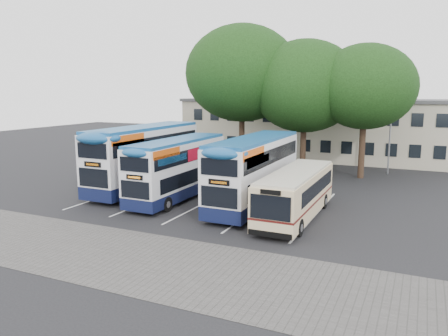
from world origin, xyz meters
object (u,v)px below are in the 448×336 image
bus_dd_right (255,169)px  tree_left (242,73)px  tree_mid (305,86)px  lamp_post (391,114)px  bus_single (297,191)px  bus_dd_mid (178,166)px  tree_right (365,87)px  bus_dd_left (145,155)px

bus_dd_right → tree_left: bearing=115.9°
tree_mid → lamp_post: bearing=20.3°
bus_single → bus_dd_right: bearing=154.7°
bus_dd_mid → tree_mid: bearing=67.9°
lamp_post → tree_left: 13.21m
tree_right → bus_dd_left: bearing=-141.8°
lamp_post → tree_left: bearing=-167.2°
bus_single → tree_left: bearing=123.4°
tree_mid → bus_dd_right: (0.15, -12.17, -5.08)m
tree_mid → bus_dd_left: (-8.69, -11.01, -4.90)m
bus_dd_mid → bus_single: 8.36m
tree_mid → bus_dd_mid: tree_mid is taller
bus_dd_left → tree_mid: bearing=51.7°
tree_mid → bus_dd_right: bearing=-89.3°
tree_right → bus_dd_right: tree_right is taller
bus_dd_right → bus_single: bearing=-25.3°
bus_dd_right → bus_single: size_ratio=1.13×
tree_left → bus_dd_mid: 13.79m
lamp_post → bus_single: size_ratio=1.01×
lamp_post → bus_dd_mid: size_ratio=0.95×
bus_dd_left → bus_dd_right: bus_dd_left is taller
tree_mid → bus_single: bearing=-76.8°
tree_right → bus_dd_left: size_ratio=0.98×
lamp_post → tree_left: (-12.43, -2.82, 3.48)m
bus_dd_mid → tree_left: bearing=92.5°
bus_dd_right → bus_dd_left: bearing=172.6°
tree_left → bus_single: bearing=-56.6°
bus_dd_mid → lamp_post: bearing=51.6°
tree_left → bus_dd_right: 14.59m
lamp_post → tree_right: 4.07m
bus_dd_left → bus_single: bearing=-12.3°
tree_right → bus_dd_right: (-4.79, -11.89, -5.01)m
bus_dd_left → bus_dd_mid: (3.61, -1.49, -0.34)m
bus_dd_right → bus_single: (3.04, -1.43, -0.83)m
bus_single → tree_right: bearing=82.5°
lamp_post → bus_single: 16.91m
tree_left → tree_right: size_ratio=1.19×
tree_mid → bus_dd_mid: 14.48m
lamp_post → tree_left: size_ratio=0.71×
tree_mid → bus_dd_left: tree_mid is taller
tree_right → bus_dd_mid: (-10.02, -12.23, -5.18)m
tree_left → bus_dd_left: size_ratio=1.17×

